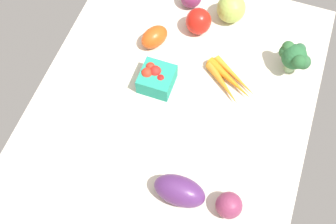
# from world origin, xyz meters

# --- Properties ---
(tablecloth) EXTENTS (1.04, 0.76, 0.02)m
(tablecloth) POSITION_xyz_m (0.00, 0.00, 0.01)
(tablecloth) COLOR beige
(tablecloth) RESTS_ON ground
(heirloom_tomato_green) EXTENTS (0.09, 0.09, 0.09)m
(heirloom_tomato_green) POSITION_xyz_m (0.39, -0.07, 0.06)
(heirloom_tomato_green) COLOR #A0BB4E
(heirloom_tomato_green) RESTS_ON tablecloth
(bell_pepper_red) EXTENTS (0.09, 0.09, 0.08)m
(bell_pepper_red) POSITION_xyz_m (0.31, 0.01, 0.06)
(bell_pepper_red) COLOR red
(bell_pepper_red) RESTS_ON tablecloth
(carrot_bunch) EXTENTS (0.15, 0.17, 0.03)m
(carrot_bunch) POSITION_xyz_m (0.16, -0.13, 0.03)
(carrot_bunch) COLOR orange
(carrot_bunch) RESTS_ON tablecloth
(red_onion_center) EXTENTS (0.07, 0.07, 0.07)m
(red_onion_center) POSITION_xyz_m (-0.20, -0.22, 0.05)
(red_onion_center) COLOR #823052
(red_onion_center) RESTS_ON tablecloth
(eggplant) EXTENTS (0.08, 0.13, 0.07)m
(eggplant) POSITION_xyz_m (-0.20, -0.10, 0.06)
(eggplant) COLOR #542965
(eggplant) RESTS_ON tablecloth
(roma_tomato) EXTENTS (0.11, 0.10, 0.06)m
(roma_tomato) POSITION_xyz_m (0.22, 0.12, 0.05)
(roma_tomato) COLOR #E04E16
(roma_tomato) RESTS_ON tablecloth
(berry_basket) EXTENTS (0.09, 0.09, 0.07)m
(berry_basket) POSITION_xyz_m (0.08, 0.07, 0.05)
(berry_basket) COLOR teal
(berry_basket) RESTS_ON tablecloth
(broccoli_head) EXTENTS (0.09, 0.09, 0.10)m
(broccoli_head) POSITION_xyz_m (0.26, -0.28, 0.08)
(broccoli_head) COLOR #96BF89
(broccoli_head) RESTS_ON tablecloth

